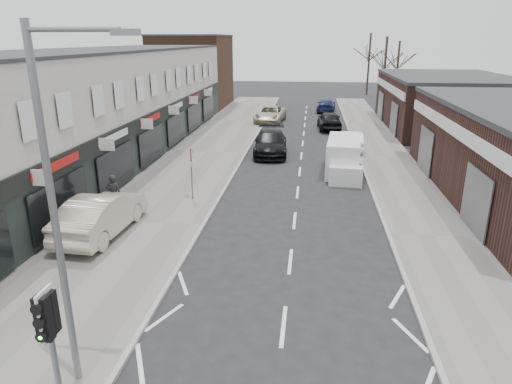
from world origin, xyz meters
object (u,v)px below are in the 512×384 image
(street_lamp, at_px, (60,200))
(parked_car_right_b, at_px, (329,120))
(traffic_light, at_px, (49,326))
(parked_car_left_b, at_px, (270,143))
(white_van, at_px, (343,157))
(parked_car_left_c, at_px, (270,114))
(sedan_on_pavement, at_px, (101,214))
(pedestrian, at_px, (114,194))
(parked_car_right_a, at_px, (351,141))
(parked_car_left_a, at_px, (271,143))
(warning_sign, at_px, (192,159))
(parked_car_right_c, at_px, (326,105))

(street_lamp, bearing_deg, parked_car_right_b, 78.41)
(traffic_light, xyz_separation_m, parked_car_left_b, (2.20, 24.26, -1.61))
(white_van, bearing_deg, parked_car_left_c, 114.02)
(sedan_on_pavement, bearing_deg, white_van, -131.28)
(pedestrian, distance_m, parked_car_right_a, 18.61)
(parked_car_left_c, xyz_separation_m, parked_car_right_b, (5.62, -3.15, 0.05))
(parked_car_left_a, xyz_separation_m, parked_car_left_b, (0.02, -0.48, 0.10))
(traffic_light, height_order, warning_sign, traffic_light)
(parked_car_left_a, bearing_deg, warning_sign, -104.77)
(parked_car_left_b, distance_m, parked_car_left_c, 13.04)
(pedestrian, height_order, parked_car_right_b, pedestrian)
(warning_sign, height_order, parked_car_left_a, warning_sign)
(parked_car_right_a, height_order, parked_car_right_b, parked_car_right_b)
(parked_car_left_b, relative_size, parked_car_right_b, 1.16)
(parked_car_right_a, bearing_deg, street_lamp, 72.30)
(white_van, xyz_separation_m, sedan_on_pavement, (-10.38, -10.63, -0.00))
(street_lamp, distance_m, sedan_on_pavement, 9.49)
(parked_car_right_b, bearing_deg, parked_car_left_c, -32.79)
(warning_sign, relative_size, parked_car_left_c, 0.49)
(parked_car_left_a, bearing_deg, parked_car_left_b, -87.36)
(street_lamp, relative_size, pedestrian, 4.40)
(parked_car_left_a, bearing_deg, pedestrian, -114.41)
(parked_car_left_a, height_order, parked_car_right_b, parked_car_right_b)
(parked_car_left_a, distance_m, parked_car_right_b, 10.36)
(warning_sign, height_order, pedestrian, warning_sign)
(street_lamp, xyz_separation_m, warning_sign, (-0.63, 12.80, -2.42))
(parked_car_left_b, bearing_deg, pedestrian, -119.78)
(parked_car_left_b, bearing_deg, sedan_on_pavement, -114.47)
(parked_car_left_b, bearing_deg, parked_car_left_c, 91.36)
(traffic_light, distance_m, parked_car_right_b, 34.77)
(parked_car_right_c, bearing_deg, parked_car_left_a, 82.06)
(traffic_light, height_order, sedan_on_pavement, traffic_light)
(sedan_on_pavement, bearing_deg, street_lamp, 114.88)
(pedestrian, height_order, parked_car_right_a, pedestrian)
(sedan_on_pavement, bearing_deg, parked_car_right_b, -109.00)
(parked_car_left_b, height_order, parked_car_right_b, parked_car_right_b)
(parked_car_left_b, distance_m, parked_car_right_a, 6.00)
(parked_car_left_c, relative_size, parked_car_right_b, 1.15)
(parked_car_left_c, distance_m, parked_car_right_c, 9.28)
(pedestrian, relative_size, parked_car_right_c, 0.38)
(pedestrian, distance_m, parked_car_left_c, 25.99)
(warning_sign, distance_m, parked_car_right_c, 31.54)
(parked_car_left_a, bearing_deg, parked_car_right_b, 65.18)
(sedan_on_pavement, bearing_deg, traffic_light, 112.94)
(sedan_on_pavement, height_order, pedestrian, pedestrian)
(parked_car_right_a, relative_size, parked_car_right_b, 0.90)
(parked_car_left_b, bearing_deg, traffic_light, -99.10)
(sedan_on_pavement, bearing_deg, parked_car_left_c, -95.92)
(street_lamp, height_order, warning_sign, street_lamp)
(traffic_light, bearing_deg, parked_car_left_c, 88.46)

